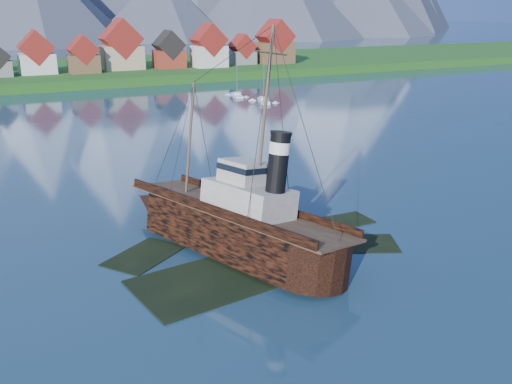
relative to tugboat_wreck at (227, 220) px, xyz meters
name	(u,v)px	position (x,y,z in m)	size (l,w,h in m)	color
ground	(249,262)	(0.50, -4.37, -3.02)	(1400.00, 1400.00, 0.00)	#1A3449
shoal	(256,254)	(2.27, -2.22, -3.37)	(31.71, 21.24, 1.14)	black
shore_bank	(40,77)	(0.50, 165.63, -3.02)	(600.00, 80.00, 3.20)	#133F12
seawall	(56,91)	(0.50, 127.63, -3.02)	(600.00, 2.50, 2.00)	#3F3D38
tugboat_wreck	(227,220)	(0.00, 0.00, 0.00)	(7.04, 30.34, 24.04)	black
sailboat_d	(264,101)	(46.49, 82.00, -2.74)	(5.01, 9.08, 12.07)	silver
sailboat_e	(237,96)	(44.40, 94.27, -2.80)	(4.23, 8.82, 9.92)	silver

